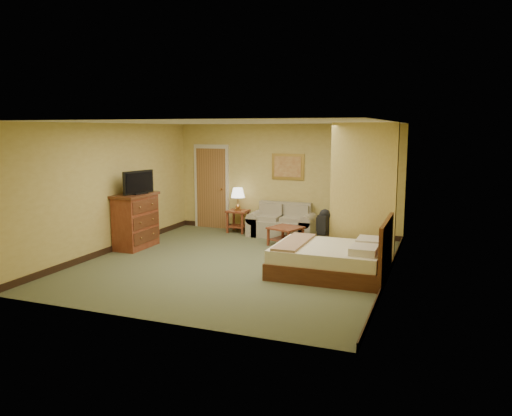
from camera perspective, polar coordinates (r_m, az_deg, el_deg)
The scene contains 17 objects.
floor at distance 9.38m, azimuth -2.21°, elevation -6.33°, with size 6.00×6.00×0.00m, color #525738.
ceiling at distance 9.04m, azimuth -2.31°, elevation 9.76°, with size 6.00×6.00×0.00m, color white.
back_wall at distance 11.92m, azimuth 3.43°, elevation 3.31°, with size 5.50×0.02×2.60m, color tan.
left_wall at distance 10.50m, azimuth -16.20°, elevation 2.20°, with size 0.02×6.00×2.60m, color tan.
right_wall at distance 8.44m, azimuth 15.19°, elevation 0.65°, with size 0.02×6.00×2.60m, color tan.
partition at distance 9.42m, azimuth 12.14°, elevation 1.61°, with size 1.20×0.15×2.60m, color tan.
door at distance 12.64m, azimuth -5.10°, elevation 2.40°, with size 0.94×0.16×2.10m.
baseboard at distance 12.10m, azimuth 3.36°, elevation -2.55°, with size 5.50×0.02×0.12m, color black.
loveseat at distance 11.65m, azimuth 2.99°, elevation -2.02°, with size 1.54×0.72×0.78m.
side_table at distance 12.10m, azimuth -2.07°, elevation -1.12°, with size 0.49×0.49×0.54m.
table_lamp at distance 12.01m, azimuth -2.09°, elevation 1.69°, with size 0.33×0.33×0.55m.
coffee_table at distance 10.76m, azimuth 3.41°, elevation -2.77°, with size 0.78×0.78×0.40m.
wall_picture at distance 11.85m, azimuth 3.65°, elevation 4.73°, with size 0.79×0.04×0.61m.
dresser at distance 10.77m, azimuth -13.58°, elevation -1.41°, with size 0.57×1.08×1.15m.
tv at distance 10.60m, azimuth -13.29°, elevation 2.80°, with size 0.27×0.79×0.48m.
bed at distance 8.68m, azimuth 8.72°, elevation -5.78°, with size 1.92×1.58×1.02m.
backpack at distance 9.58m, azimuth 7.87°, elevation -1.46°, with size 0.25×0.31×0.48m.
Camera 1 is at (3.56, -8.32, 2.48)m, focal length 35.00 mm.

